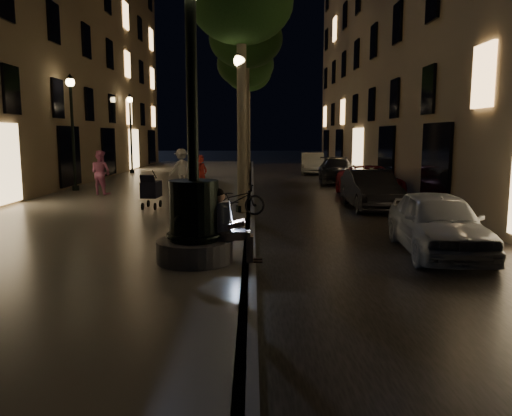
{
  "coord_description": "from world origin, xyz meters",
  "views": [
    {
      "loc": [
        0.06,
        -6.97,
        2.5
      ],
      "look_at": [
        0.14,
        3.0,
        1.05
      ],
      "focal_mm": 35.0,
      "sensor_mm": 36.0,
      "label": 1
    }
  ],
  "objects_px": {
    "lamp_left_c": "(131,123)",
    "pedestrian_pink": "(101,173)",
    "tree_third": "(245,65)",
    "car_fifth": "(312,163)",
    "lamp_left_b": "(72,117)",
    "seated_man_laptop": "(228,223)",
    "lamp_curb_d": "(248,126)",
    "pedestrian_red": "(202,175)",
    "lamp_curb_a": "(240,110)",
    "bicycle": "(235,200)",
    "tree_far": "(248,74)",
    "lamp_curb_b": "(244,119)",
    "car_third": "(369,182)",
    "tree_second": "(246,40)",
    "car_second": "(370,190)",
    "car_rear": "(337,170)",
    "tree_near": "(241,4)",
    "fountain_lamppost": "(194,207)",
    "stroller": "(151,190)",
    "car_front": "(438,223)",
    "lamp_curb_c": "(246,123)",
    "pedestrian_white": "(182,168)"
  },
  "relations": [
    {
      "from": "tree_third",
      "to": "lamp_left_c",
      "type": "bearing_deg",
      "value": 150.6
    },
    {
      "from": "pedestrian_pink",
      "to": "car_third",
      "type": "bearing_deg",
      "value": -153.86
    },
    {
      "from": "seated_man_laptop",
      "to": "lamp_curb_a",
      "type": "relative_size",
      "value": 0.28
    },
    {
      "from": "tree_far",
      "to": "car_rear",
      "type": "height_order",
      "value": "tree_far"
    },
    {
      "from": "tree_far",
      "to": "pedestrian_red",
      "type": "distance_m",
      "value": 14.88
    },
    {
      "from": "tree_near",
      "to": "tree_far",
      "type": "xyz_separation_m",
      "value": [
        0.03,
        18.0,
        0.2
      ]
    },
    {
      "from": "car_front",
      "to": "car_second",
      "type": "xyz_separation_m",
      "value": [
        0.1,
        6.52,
        -0.0
      ]
    },
    {
      "from": "tree_far",
      "to": "lamp_curb_d",
      "type": "relative_size",
      "value": 1.56
    },
    {
      "from": "car_third",
      "to": "car_front",
      "type": "bearing_deg",
      "value": -92.85
    },
    {
      "from": "lamp_left_c",
      "to": "car_rear",
      "type": "height_order",
      "value": "lamp_left_c"
    },
    {
      "from": "lamp_curb_d",
      "to": "lamp_left_c",
      "type": "height_order",
      "value": "same"
    },
    {
      "from": "lamp_left_c",
      "to": "pedestrian_red",
      "type": "xyz_separation_m",
      "value": [
        5.5,
        -11.74,
        -2.26
      ]
    },
    {
      "from": "lamp_curb_a",
      "to": "lamp_curb_b",
      "type": "bearing_deg",
      "value": 90.0
    },
    {
      "from": "lamp_curb_c",
      "to": "lamp_left_b",
      "type": "xyz_separation_m",
      "value": [
        -7.1,
        -10.0,
        0.0
      ]
    },
    {
      "from": "seated_man_laptop",
      "to": "pedestrian_white",
      "type": "relative_size",
      "value": 0.79
    },
    {
      "from": "lamp_curb_a",
      "to": "car_second",
      "type": "height_order",
      "value": "lamp_curb_a"
    },
    {
      "from": "lamp_curb_a",
      "to": "car_rear",
      "type": "bearing_deg",
      "value": 67.51
    },
    {
      "from": "fountain_lamppost",
      "to": "pedestrian_pink",
      "type": "xyz_separation_m",
      "value": [
        -4.87,
        10.53,
        -0.15
      ]
    },
    {
      "from": "car_second",
      "to": "car_rear",
      "type": "relative_size",
      "value": 0.89
    },
    {
      "from": "lamp_curb_d",
      "to": "car_second",
      "type": "distance_m",
      "value": 22.64
    },
    {
      "from": "bicycle",
      "to": "tree_far",
      "type": "bearing_deg",
      "value": -12.22
    },
    {
      "from": "lamp_curb_d",
      "to": "bicycle",
      "type": "bearing_deg",
      "value": -90.33
    },
    {
      "from": "fountain_lamppost",
      "to": "lamp_curb_a",
      "type": "distance_m",
      "value": 6.37
    },
    {
      "from": "lamp_curb_d",
      "to": "pedestrian_red",
      "type": "bearing_deg",
      "value": -94.63
    },
    {
      "from": "lamp_curb_a",
      "to": "pedestrian_white",
      "type": "xyz_separation_m",
      "value": [
        -2.76,
        7.01,
        -2.17
      ]
    },
    {
      "from": "tree_second",
      "to": "lamp_left_c",
      "type": "height_order",
      "value": "tree_second"
    },
    {
      "from": "fountain_lamppost",
      "to": "car_rear",
      "type": "xyz_separation_m",
      "value": [
        5.62,
        17.88,
        -0.56
      ]
    },
    {
      "from": "tree_third",
      "to": "car_third",
      "type": "height_order",
      "value": "tree_third"
    },
    {
      "from": "tree_far",
      "to": "pedestrian_pink",
      "type": "distance_m",
      "value": 15.56
    },
    {
      "from": "tree_second",
      "to": "car_second",
      "type": "xyz_separation_m",
      "value": [
        4.3,
        -4.06,
        -5.67
      ]
    },
    {
      "from": "lamp_curb_b",
      "to": "car_third",
      "type": "height_order",
      "value": "lamp_curb_b"
    },
    {
      "from": "tree_second",
      "to": "pedestrian_white",
      "type": "relative_size",
      "value": 4.3
    },
    {
      "from": "tree_second",
      "to": "pedestrian_pink",
      "type": "relative_size",
      "value": 4.29
    },
    {
      "from": "lamp_left_b",
      "to": "seated_man_laptop",
      "type": "bearing_deg",
      "value": -59.7
    },
    {
      "from": "tree_second",
      "to": "lamp_left_b",
      "type": "distance_m",
      "value": 7.84
    },
    {
      "from": "car_rear",
      "to": "bicycle",
      "type": "xyz_separation_m",
      "value": [
        -5.06,
        -12.65,
        0.01
      ]
    },
    {
      "from": "lamp_left_c",
      "to": "lamp_curb_b",
      "type": "bearing_deg",
      "value": -48.41
    },
    {
      "from": "lamp_curb_c",
      "to": "car_second",
      "type": "bearing_deg",
      "value": -72.61
    },
    {
      "from": "tree_third",
      "to": "car_fifth",
      "type": "height_order",
      "value": "tree_third"
    },
    {
      "from": "seated_man_laptop",
      "to": "lamp_left_c",
      "type": "xyz_separation_m",
      "value": [
        -7.01,
        22.0,
        2.32
      ]
    },
    {
      "from": "seated_man_laptop",
      "to": "lamp_curb_b",
      "type": "bearing_deg",
      "value": 89.64
    },
    {
      "from": "tree_second",
      "to": "tree_near",
      "type": "bearing_deg",
      "value": -90.48
    },
    {
      "from": "lamp_curb_d",
      "to": "stroller",
      "type": "xyz_separation_m",
      "value": [
        -2.85,
        -23.27,
        -2.43
      ]
    },
    {
      "from": "seated_man_laptop",
      "to": "lamp_curb_a",
      "type": "bearing_deg",
      "value": 89.17
    },
    {
      "from": "lamp_curb_c",
      "to": "pedestrian_white",
      "type": "height_order",
      "value": "lamp_curb_c"
    },
    {
      "from": "car_rear",
      "to": "seated_man_laptop",
      "type": "bearing_deg",
      "value": -101.42
    },
    {
      "from": "stroller",
      "to": "lamp_left_c",
      "type": "bearing_deg",
      "value": 109.31
    },
    {
      "from": "lamp_left_c",
      "to": "pedestrian_pink",
      "type": "distance_m",
      "value": 11.77
    },
    {
      "from": "stroller",
      "to": "car_third",
      "type": "distance_m",
      "value": 8.98
    },
    {
      "from": "lamp_left_b",
      "to": "car_third",
      "type": "xyz_separation_m",
      "value": [
        12.16,
        -1.0,
        -2.59
      ]
    }
  ]
}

